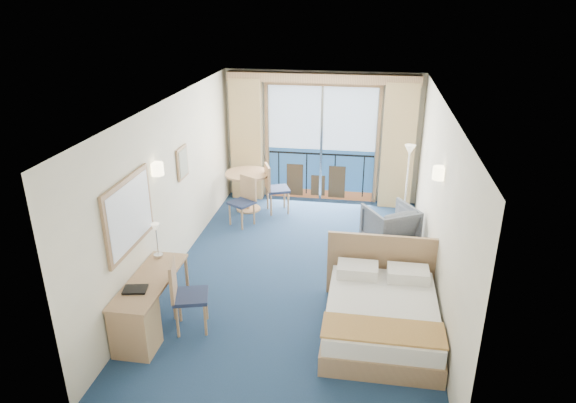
# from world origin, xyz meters

# --- Properties ---
(floor) EXTENTS (6.50, 6.50, 0.00)m
(floor) POSITION_xyz_m (0.00, 0.00, 0.00)
(floor) COLOR navy
(floor) RESTS_ON ground
(room_walls) EXTENTS (4.04, 6.54, 2.72)m
(room_walls) POSITION_xyz_m (0.00, 0.00, 1.78)
(room_walls) COLOR white
(room_walls) RESTS_ON ground
(balcony_door) EXTENTS (2.36, 0.03, 2.52)m
(balcony_door) POSITION_xyz_m (-0.01, 3.22, 1.14)
(balcony_door) COLOR navy
(balcony_door) RESTS_ON room_walls
(curtain_left) EXTENTS (0.65, 0.22, 2.55)m
(curtain_left) POSITION_xyz_m (-1.55, 3.07, 1.28)
(curtain_left) COLOR tan
(curtain_left) RESTS_ON room_walls
(curtain_right) EXTENTS (0.65, 0.22, 2.55)m
(curtain_right) POSITION_xyz_m (1.55, 3.07, 1.28)
(curtain_right) COLOR tan
(curtain_right) RESTS_ON room_walls
(pelmet) EXTENTS (3.80, 0.25, 0.18)m
(pelmet) POSITION_xyz_m (0.00, 3.10, 2.58)
(pelmet) COLOR tan
(pelmet) RESTS_ON room_walls
(mirror) EXTENTS (0.05, 1.25, 0.95)m
(mirror) POSITION_xyz_m (-1.97, -1.50, 1.55)
(mirror) COLOR tan
(mirror) RESTS_ON room_walls
(wall_print) EXTENTS (0.04, 0.42, 0.52)m
(wall_print) POSITION_xyz_m (-1.97, 0.45, 1.60)
(wall_print) COLOR tan
(wall_print) RESTS_ON room_walls
(sconce_left) EXTENTS (0.18, 0.18, 0.18)m
(sconce_left) POSITION_xyz_m (-1.94, -0.60, 1.85)
(sconce_left) COLOR beige
(sconce_left) RESTS_ON room_walls
(sconce_right) EXTENTS (0.18, 0.18, 0.18)m
(sconce_right) POSITION_xyz_m (1.94, -0.15, 1.85)
(sconce_right) COLOR beige
(sconce_right) RESTS_ON room_walls
(bed) EXTENTS (1.58, 1.87, 0.99)m
(bed) POSITION_xyz_m (1.26, -1.31, 0.28)
(bed) COLOR tan
(bed) RESTS_ON ground
(nightstand) EXTENTS (0.45, 0.42, 0.58)m
(nightstand) POSITION_xyz_m (1.76, 0.08, 0.29)
(nightstand) COLOR tan
(nightstand) RESTS_ON ground
(phone) EXTENTS (0.19, 0.15, 0.08)m
(phone) POSITION_xyz_m (1.78, 0.08, 0.62)
(phone) COLOR white
(phone) RESTS_ON nightstand
(armchair) EXTENTS (1.08, 1.09, 0.73)m
(armchair) POSITION_xyz_m (1.42, 1.25, 0.36)
(armchair) COLOR #434A52
(armchair) RESTS_ON ground
(floor_lamp) EXTENTS (0.22, 0.22, 1.57)m
(floor_lamp) POSITION_xyz_m (1.71, 2.17, 1.19)
(floor_lamp) COLOR silver
(floor_lamp) RESTS_ON ground
(desk) EXTENTS (0.52, 1.51, 0.71)m
(desk) POSITION_xyz_m (-1.73, -2.06, 0.39)
(desk) COLOR tan
(desk) RESTS_ON ground
(desk_chair) EXTENTS (0.55, 0.54, 1.02)m
(desk_chair) POSITION_xyz_m (-1.28, -1.64, 0.57)
(desk_chair) COLOR #1E2847
(desk_chair) RESTS_ON ground
(folder) EXTENTS (0.32, 0.27, 0.03)m
(folder) POSITION_xyz_m (-1.80, -1.92, 0.72)
(folder) COLOR black
(folder) RESTS_ON desk
(desk_lamp) EXTENTS (0.13, 0.13, 0.49)m
(desk_lamp) POSITION_xyz_m (-1.85, -1.05, 1.07)
(desk_lamp) COLOR silver
(desk_lamp) RESTS_ON desk
(round_table) EXTENTS (0.89, 0.89, 0.80)m
(round_table) POSITION_xyz_m (-1.39, 2.38, 0.61)
(round_table) COLOR tan
(round_table) RESTS_ON ground
(table_chair_a) EXTENTS (0.57, 0.57, 1.00)m
(table_chair_a) POSITION_xyz_m (-0.86, 2.35, 0.57)
(table_chair_a) COLOR #1E2847
(table_chair_a) RESTS_ON ground
(table_chair_b) EXTENTS (0.56, 0.56, 0.93)m
(table_chair_b) POSITION_xyz_m (-1.29, 1.72, 0.53)
(table_chair_b) COLOR #1E2847
(table_chair_b) RESTS_ON ground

